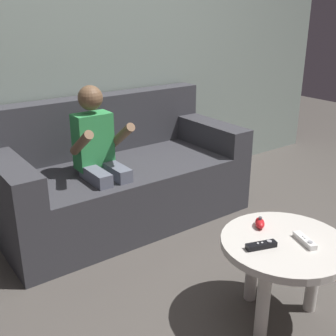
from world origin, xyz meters
TOP-DOWN VIEW (x-y plane):
  - ground_plane at (0.00, 0.00)m, footprint 9.17×9.17m
  - wall_back at (0.00, 1.84)m, footprint 4.59×0.05m
  - couch at (-0.16, 1.44)m, footprint 1.69×0.80m
  - person_seated_on_couch at (-0.38, 1.26)m, footprint 0.33×0.40m
  - coffee_table at (-0.08, 0.07)m, footprint 0.58×0.58m
  - game_remote_black_near_edge at (-0.22, 0.09)m, footprint 0.14×0.08m
  - nunchuk_red at (-0.08, 0.22)m, footprint 0.09×0.10m
  - game_remote_white_far_corner at (-0.03, -0.00)m, footprint 0.08×0.14m

SIDE VIEW (x-z plane):
  - ground_plane at x=0.00m, z-range 0.00..0.00m
  - couch at x=-0.16m, z-range -0.12..0.71m
  - coffee_table at x=-0.08m, z-range 0.14..0.57m
  - game_remote_black_near_edge at x=-0.22m, z-range 0.43..0.45m
  - game_remote_white_far_corner at x=-0.03m, z-range 0.43..0.45m
  - nunchuk_red at x=-0.08m, z-range 0.42..0.47m
  - person_seated_on_couch at x=-0.38m, z-range 0.07..1.05m
  - wall_back at x=0.00m, z-range 0.00..2.50m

